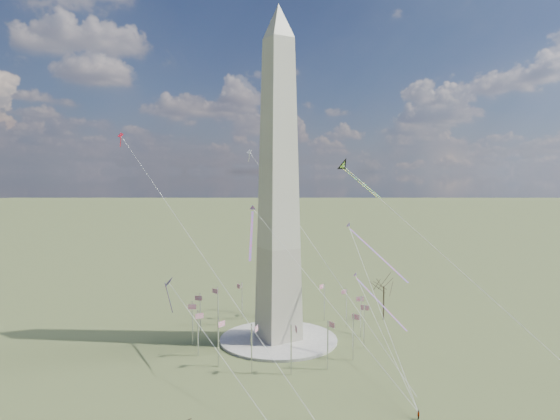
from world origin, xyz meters
TOP-DOWN VIEW (x-y plane):
  - ground at (0.00, 0.00)m, footprint 2000.00×2000.00m
  - plaza at (0.00, 0.00)m, footprint 36.00×36.00m
  - washington_monument at (0.00, 0.00)m, footprint 15.56×15.56m
  - flagpole_ring at (-0.00, -0.00)m, footprint 54.40×54.40m
  - tree_near at (42.84, 0.81)m, footprint 10.14×10.14m
  - person_centre at (1.28, -57.08)m, footprint 1.23×0.87m
  - kite_delta_black at (35.97, 14.49)m, footprint 9.35×17.46m
  - kite_diamond_purple at (-31.21, 9.68)m, footprint 2.93×3.69m
  - kite_streamer_left at (19.05, -18.79)m, footprint 5.76×21.65m
  - kite_streamer_mid at (-12.68, -7.33)m, footprint 10.24×17.21m
  - kite_streamer_right at (30.27, -7.79)m, footprint 4.87×21.55m
  - kite_small_red at (-37.97, 36.81)m, footprint 1.77×1.55m
  - kite_small_white at (15.88, 51.90)m, footprint 1.61×1.79m

SIDE VIEW (x-z plane):
  - ground at x=0.00m, z-range 0.00..0.00m
  - plaza at x=0.00m, z-range 0.00..0.80m
  - person_centre at x=1.28m, z-range 0.00..1.93m
  - flagpole_ring at x=0.00m, z-range 0.77..13.77m
  - kite_streamer_right at x=30.27m, z-range 5.05..19.92m
  - tree_near at x=42.84m, z-range 3.78..21.53m
  - kite_diamond_purple at x=-31.21m, z-range 13.30..24.08m
  - kite_streamer_left at x=19.05m, z-range 23.22..38.24m
  - kite_streamer_mid at x=-12.68m, z-range 30.08..43.15m
  - washington_monument at x=0.00m, z-range -2.05..97.95m
  - kite_delta_black at x=35.97m, z-range 46.07..60.31m
  - kite_small_white at x=15.88m, z-range 56.99..61.92m
  - kite_small_red at x=-37.97m, z-range 60.82..65.44m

